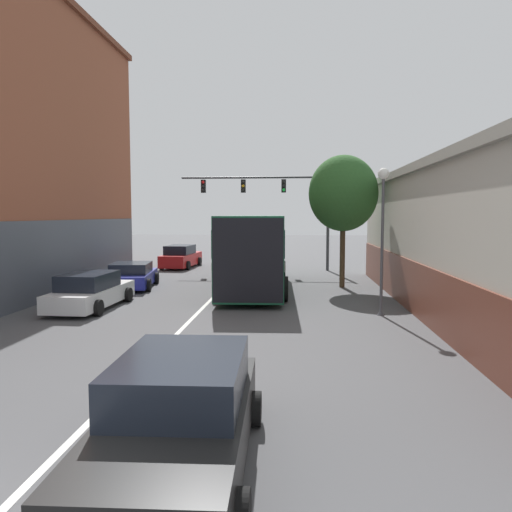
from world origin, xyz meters
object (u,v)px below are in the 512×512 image
Objects in this scene: parked_car_left_near at (181,257)px; street_lamp at (383,220)px; traffic_signal_gantry at (276,197)px; street_tree_near at (343,194)px; bus at (255,248)px; parked_car_left_far at (132,276)px; hatchback_foreground at (179,417)px; parked_car_left_mid at (91,291)px.

parked_car_left_near is 18.12m from street_lamp.
street_tree_near is (3.39, -7.18, -0.12)m from traffic_signal_gantry.
traffic_signal_gantry is at bearing 106.60° from street_lamp.
parked_car_left_near is at bearing 29.79° from bus.
parked_car_left_far is 10.61m from street_tree_near.
bus is 16.43m from hatchback_foreground.
parked_car_left_mid is (-5.91, 11.11, -0.07)m from hatchback_foreground.
parked_car_left_far is at bearing -177.65° from parked_car_left_near.
street_lamp reaches higher than parked_car_left_mid.
street_tree_near reaches higher than traffic_signal_gantry.
traffic_signal_gantry reaches higher than bus.
traffic_signal_gantry reaches higher than parked_car_left_mid.
parked_car_left_far is at bearing 3.35° from parked_car_left_mid.
hatchback_foreground reaches higher than parked_car_left_mid.
hatchback_foreground is 24.68m from traffic_signal_gantry.
street_tree_near reaches higher than bus.
traffic_signal_gantry is (0.39, 24.38, 3.83)m from hatchback_foreground.
street_lamp is (4.49, 10.64, 2.56)m from hatchback_foreground.
bus is 2.36× the size of parked_car_left_near.
street_tree_near is at bearing -64.73° from traffic_signal_gantry.
bus reaches higher than parked_car_left_near.
parked_car_left_far is at bearing 18.92° from hatchback_foreground.
traffic_signal_gantry is (6.45, 8.16, 3.95)m from parked_car_left_far.
parked_car_left_mid is at bearing 131.22° from bus.
street_lamp is at bearing -142.20° from bus.
bus is at bearing -168.73° from street_tree_near.
hatchback_foreground is at bearing 179.03° from bus.
bus is 7.60m from street_lamp.
street_lamp is at bearing -83.86° from street_tree_near.
street_tree_near reaches higher than hatchback_foreground.
parked_car_left_mid is 12.06m from street_tree_near.
hatchback_foreground is 11.83m from street_lamp.
bus reaches higher than parked_car_left_far.
street_lamp is 6.70m from street_tree_near.
bus is at bearing 129.82° from street_lamp.
parked_car_left_mid is 0.74× the size of street_tree_near.
parked_car_left_near is 14.20m from parked_car_left_mid.
parked_car_left_mid is at bearing -147.86° from street_tree_near.
street_tree_near reaches higher than parked_car_left_mid.
street_lamp is 0.80× the size of street_tree_near.
bus is 1.75× the size of street_tree_near.
parked_car_left_near is at bearing 11.42° from hatchback_foreground.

